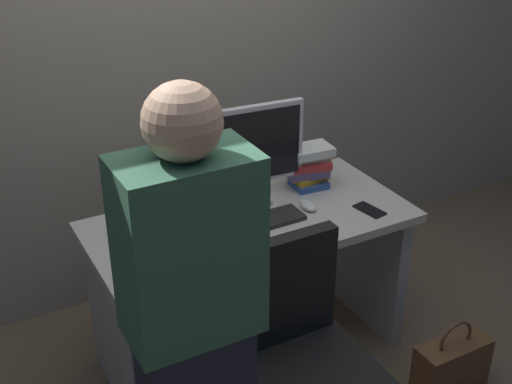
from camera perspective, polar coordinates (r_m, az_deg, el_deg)
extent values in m
plane|color=brown|center=(3.36, -0.42, -13.13)|extent=(9.00, 9.00, 0.00)
cube|color=#9E9384|center=(3.36, -7.29, 15.44)|extent=(6.40, 0.10, 3.00)
cube|color=beige|center=(2.95, -0.47, -2.54)|extent=(1.40, 0.68, 0.04)
cube|color=#B2B2B7|center=(2.96, -11.63, -11.62)|extent=(0.06, 0.60, 0.69)
cube|color=#B2B2B7|center=(3.44, 9.01, -5.25)|extent=(0.06, 0.60, 0.69)
cube|color=black|center=(2.57, 4.70, -14.95)|extent=(0.44, 0.44, 0.08)
cube|color=black|center=(2.53, 2.56, -8.06)|extent=(0.40, 0.06, 0.44)
cube|color=#38664C|center=(1.97, -5.64, -4.71)|extent=(0.40, 0.24, 0.58)
sphere|color=tan|center=(1.80, -6.20, 5.86)|extent=(0.22, 0.22, 0.22)
cube|color=silver|center=(3.06, -0.85, -0.76)|extent=(0.21, 0.15, 0.02)
cube|color=silver|center=(3.04, -0.85, 0.04)|extent=(0.04, 0.03, 0.08)
cube|color=silver|center=(2.94, -0.88, 3.85)|extent=(0.54, 0.07, 0.36)
cube|color=black|center=(2.93, -0.70, 3.74)|extent=(0.50, 0.04, 0.32)
cube|color=#262626|center=(2.88, 0.00, -2.65)|extent=(0.43, 0.13, 0.02)
ellipsoid|color=white|center=(3.01, 4.39, -1.14)|extent=(0.06, 0.10, 0.03)
cylinder|color=#D84C3F|center=(2.69, -6.78, -4.37)|extent=(0.07, 0.07, 0.09)
cylinder|color=white|center=(2.85, -10.96, -2.80)|extent=(0.07, 0.07, 0.08)
cube|color=#3359A5|center=(3.21, 4.44, 0.70)|extent=(0.17, 0.14, 0.03)
cube|color=gold|center=(3.20, 4.34, 1.29)|extent=(0.16, 0.13, 0.03)
cube|color=#594C72|center=(3.19, 4.19, 1.85)|extent=(0.22, 0.20, 0.04)
cube|color=red|center=(3.17, 4.50, 2.31)|extent=(0.21, 0.16, 0.04)
cube|color=beige|center=(3.18, 4.56, 3.02)|extent=(0.19, 0.16, 0.03)
cube|color=white|center=(3.15, 4.61, 3.47)|extent=(0.20, 0.15, 0.04)
cube|color=black|center=(3.04, 9.49, -1.49)|extent=(0.09, 0.15, 0.01)
cube|color=brown|center=(3.20, 16.00, -13.91)|extent=(0.34, 0.14, 0.26)
torus|color=brown|center=(3.09, 16.38, -11.68)|extent=(0.18, 0.02, 0.18)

